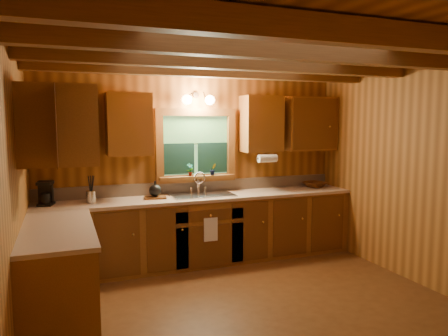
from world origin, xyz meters
name	(u,v)px	position (x,y,z in m)	size (l,w,h in m)	color
room	(254,182)	(0.00, 0.00, 1.30)	(4.20, 4.20, 4.20)	#532F14
ceiling_beams	(255,56)	(0.00, 0.00, 2.49)	(4.20, 2.54, 0.18)	brown
base_cabinets	(172,240)	(-0.49, 1.28, 0.43)	(4.20, 2.22, 0.86)	brown
countertop	(173,204)	(-0.48, 1.29, 0.88)	(4.20, 2.24, 0.04)	tan
backsplash	(196,186)	(0.00, 1.89, 0.98)	(4.20, 0.02, 0.16)	tan
dishwasher_panel	(93,265)	(-1.47, 0.68, 0.43)	(0.02, 0.60, 0.80)	white
upper_cabinets	(162,124)	(-0.56, 1.42, 1.84)	(4.19, 1.77, 0.78)	brown
window	(196,147)	(0.00, 1.87, 1.53)	(1.12, 0.08, 1.00)	brown
window_sill	(197,177)	(0.00, 1.82, 1.12)	(1.06, 0.14, 0.04)	brown
wall_sconce	(198,100)	(0.00, 1.75, 2.16)	(0.45, 0.21, 0.17)	black
paper_towel_roll	(267,158)	(0.92, 1.53, 1.37)	(0.11, 0.11, 0.27)	white
dish_towel	(211,230)	(0.00, 1.26, 0.52)	(0.18, 0.01, 0.30)	white
sink	(202,199)	(0.00, 1.60, 0.86)	(0.82, 0.48, 0.43)	silver
coffee_maker	(46,193)	(-1.91, 1.66, 1.04)	(0.16, 0.20, 0.28)	black
utensil_crock	(91,196)	(-1.41, 1.61, 0.98)	(0.12, 0.12, 0.33)	silver
cutting_board	(155,197)	(-0.63, 1.62, 0.91)	(0.27, 0.19, 0.02)	#583013
teakettle	(155,190)	(-0.63, 1.62, 1.00)	(0.16, 0.16, 0.20)	black
wicker_basket	(315,185)	(1.78, 1.67, 0.94)	(0.33, 0.33, 0.08)	#48230C
potted_plant_left	(190,170)	(-0.10, 1.81, 1.23)	(0.09, 0.06, 0.18)	#583013
potted_plant_right	(213,169)	(0.21, 1.78, 1.22)	(0.09, 0.07, 0.16)	#583013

